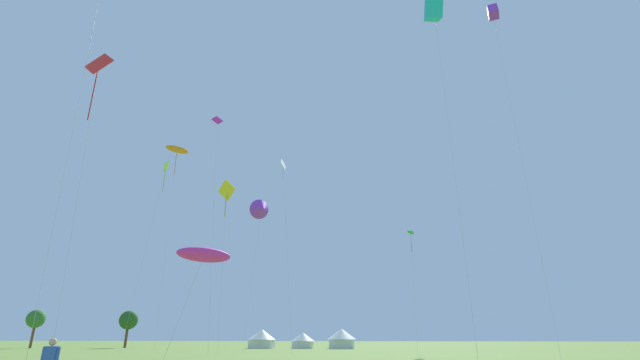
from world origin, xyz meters
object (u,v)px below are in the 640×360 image
kite_green_parafoil (411,233)px  kite_magenta_parafoil (204,255)px  kite_yellow_diamond (227,192)px  kite_magenta_diamond (217,131)px  kite_orange_parafoil (177,150)px  festival_tent_center (342,337)px  kite_white_diamond (283,171)px  festival_tent_left (303,340)px  kite_purple_delta (261,209)px  tree_distant_left (129,320)px  kite_cyan_box (434,5)px  festival_tent_right (262,338)px  kite_pink_diamond (98,6)px  kite_lime_diamond (164,174)px  kite_purple_box (493,13)px  kite_red_diamond (98,68)px  tree_distant_right (36,319)px

kite_green_parafoil → kite_magenta_parafoil: (-14.55, -35.14, -8.90)m
kite_yellow_diamond → kite_magenta_diamond: 7.97m
kite_orange_parafoil → festival_tent_center: size_ratio=6.34×
kite_white_diamond → festival_tent_left: (-1.99, 25.31, -19.76)m
kite_purple_delta → tree_distant_left: (-27.89, 16.50, -14.31)m
kite_cyan_box → kite_white_diamond: bearing=128.9°
festival_tent_center → kite_magenta_diamond: bearing=-112.9°
kite_orange_parafoil → festival_tent_right: 33.59m
kite_cyan_box → kite_white_diamond: (-16.62, 20.63, -4.99)m
kite_white_diamond → kite_pink_diamond: 26.66m
festival_tent_center → kite_white_diamond: bearing=-99.8°
kite_green_parafoil → kite_lime_diamond: kite_lime_diamond is taller
kite_pink_diamond → kite_purple_box: (33.98, 15.70, 8.54)m
kite_magenta_parafoil → kite_white_diamond: 28.08m
festival_tent_left → festival_tent_center: festival_tent_center is taller
kite_lime_diamond → kite_orange_parafoil: 18.06m
festival_tent_right → tree_distant_left: size_ratio=0.74×
kite_green_parafoil → kite_magenta_parafoil: 39.06m
tree_distant_left → festival_tent_center: bearing=0.6°
kite_cyan_box → festival_tent_center: kite_cyan_box is taller
kite_red_diamond → kite_magenta_parafoil: bearing=-5.0°
festival_tent_left → kite_yellow_diamond: bearing=-98.3°
kite_white_diamond → kite_red_diamond: bearing=-112.2°
festival_tent_left → kite_cyan_box: bearing=-68.0°
kite_purple_delta → tree_distant_right: kite_purple_delta is taller
kite_orange_parafoil → festival_tent_center: (23.46, 16.57, -27.33)m
kite_green_parafoil → festival_tent_center: size_ratio=3.36×
kite_red_diamond → kite_purple_box: bearing=22.6°
kite_lime_diamond → kite_pink_diamond: 20.65m
kite_pink_diamond → kite_red_diamond: kite_pink_diamond is taller
festival_tent_left → kite_lime_diamond: bearing=-109.5°
kite_cyan_box → festival_tent_left: bearing=112.0°
kite_lime_diamond → festival_tent_right: (3.88, 30.55, -17.85)m
kite_magenta_diamond → festival_tent_right: 37.30m
kite_magenta_parafoil → kite_purple_box: (23.67, 15.09, 28.12)m
kite_magenta_parafoil → kite_magenta_diamond: kite_magenta_diamond is taller
kite_magenta_parafoil → festival_tent_right: 50.43m
kite_purple_delta → tree_distant_left: kite_purple_delta is taller
kite_white_diamond → kite_pink_diamond: bearing=-110.7°
kite_white_diamond → kite_purple_box: (24.71, -8.82, 13.44)m
kite_magenta_parafoil → kite_lime_diamond: kite_lime_diamond is taller
kite_white_diamond → kite_orange_parafoil: 22.42m
kite_green_parafoil → tree_distant_right: (-63.18, 9.64, -10.72)m
kite_yellow_diamond → festival_tent_left: (4.11, 28.02, -16.38)m
festival_tent_center → kite_red_diamond: bearing=-105.9°
festival_tent_left → tree_distant_right: bearing=-174.5°
kite_red_diamond → kite_purple_delta: bearing=82.1°
kite_green_parafoil → kite_lime_diamond: 33.07m
kite_yellow_diamond → kite_orange_parafoil: 20.66m
kite_magenta_diamond → festival_tent_center: kite_magenta_diamond is taller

